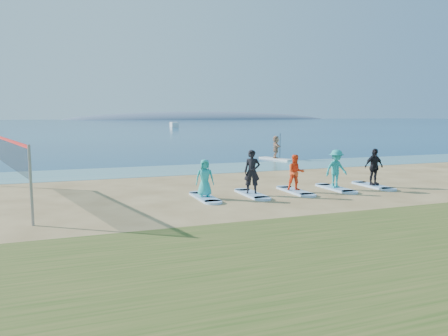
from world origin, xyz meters
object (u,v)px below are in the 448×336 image
object	(u,v)px
student_2	(296,173)
surfboard_3	(336,188)
student_0	(205,178)
paddleboard	(276,159)
surfboard_2	(295,191)
surfboard_1	(252,194)
student_4	(374,167)
volleyball_net	(9,153)
surfboard_0	(205,197)
surfboard_4	(373,186)
paddleboarder	(276,147)
boat_offshore_b	(174,127)
student_1	(252,172)
student_3	(336,169)

from	to	relation	value
student_2	surfboard_3	distance (m)	2.26
student_0	surfboard_3	xyz separation A→B (m)	(6.29, 0.00, -0.80)
paddleboard	student_0	distance (m)	16.20
student_0	surfboard_2	size ratio (longest dim) A/B	0.69
surfboard_1	student_4	distance (m)	6.36
volleyball_net	surfboard_0	world-z (taller)	volleyball_net
surfboard_3	surfboard_4	size ratio (longest dim) A/B	1.00
surfboard_4	student_4	distance (m)	0.91
paddleboarder	boat_offshore_b	size ratio (longest dim) A/B	0.29
volleyball_net	paddleboarder	distance (m)	20.27
paddleboard	surfboard_3	distance (m)	13.33
paddleboard	student_0	size ratio (longest dim) A/B	1.98
surfboard_0	student_2	size ratio (longest dim) A/B	1.40
student_2	student_4	xyz separation A→B (m)	(4.20, 0.00, 0.08)
surfboard_1	surfboard_4	distance (m)	6.29
student_0	surfboard_4	bearing A→B (deg)	11.39
surfboard_0	student_0	world-z (taller)	student_0
volleyball_net	student_1	distance (m)	9.69
volleyball_net	surfboard_3	world-z (taller)	volleyball_net
paddleboarder	student_0	distance (m)	16.18
volleyball_net	surfboard_0	size ratio (longest dim) A/B	4.03
surfboard_1	surfboard_3	xyz separation A→B (m)	(4.20, 0.00, 0.00)
paddleboard	surfboard_3	xyz separation A→B (m)	(-3.55, -12.84, -0.01)
student_2	student_0	bearing A→B (deg)	-163.89
paddleboard	surfboard_0	distance (m)	16.18
volleyball_net	student_2	bearing A→B (deg)	-10.33
paddleboarder	surfboard_1	distance (m)	15.03
student_0	student_1	bearing A→B (deg)	11.39
student_2	surfboard_1	bearing A→B (deg)	-163.89
student_1	surfboard_4	xyz separation A→B (m)	(6.29, 0.00, -0.97)
paddleboard	surfboard_4	bearing A→B (deg)	-115.30
boat_offshore_b	student_0	world-z (taller)	student_0
boat_offshore_b	surfboard_3	world-z (taller)	boat_offshore_b
surfboard_0	student_2	xyz separation A→B (m)	(4.20, 0.00, 0.83)
student_4	volleyball_net	bearing A→B (deg)	171.76
student_1	student_0	bearing A→B (deg)	-156.92
boat_offshore_b	student_0	xyz separation A→B (m)	(-23.86, -100.49, 0.85)
surfboard_0	student_4	distance (m)	8.44
student_4	student_1	bearing A→B (deg)	179.37
student_4	student_2	bearing A→B (deg)	179.37
paddleboarder	surfboard_4	world-z (taller)	paddleboarder
volleyball_net	surfboard_3	xyz separation A→B (m)	(13.61, -2.10, -1.86)
student_3	volleyball_net	bearing A→B (deg)	168.52
student_2	student_4	distance (m)	4.20
surfboard_3	surfboard_4	xyz separation A→B (m)	(2.10, 0.00, 0.00)
surfboard_1	volleyball_net	bearing A→B (deg)	167.43
student_2	student_3	distance (m)	2.10
boat_offshore_b	student_4	size ratio (longest dim) A/B	3.42
volleyball_net	student_3	bearing A→B (deg)	-8.77
surfboard_3	surfboard_4	world-z (taller)	same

